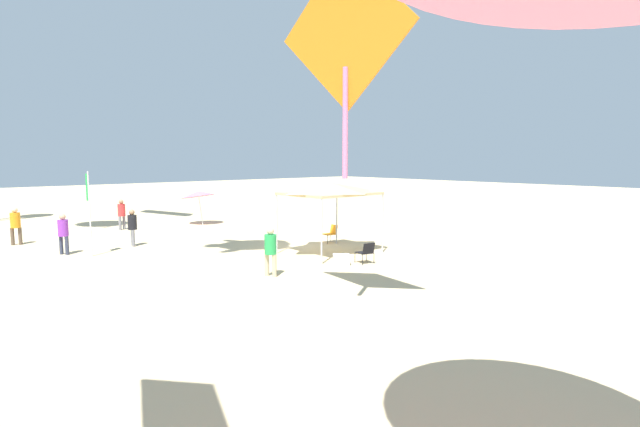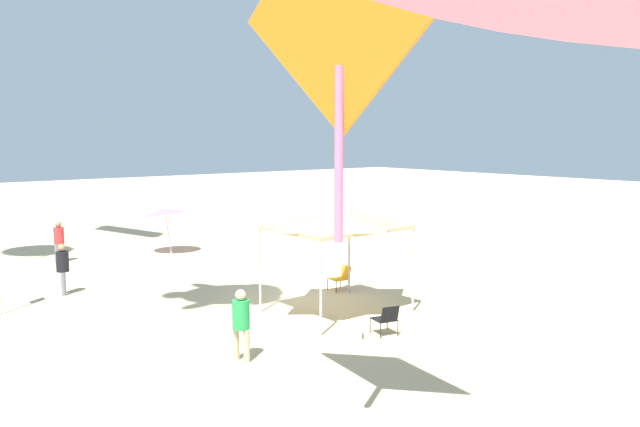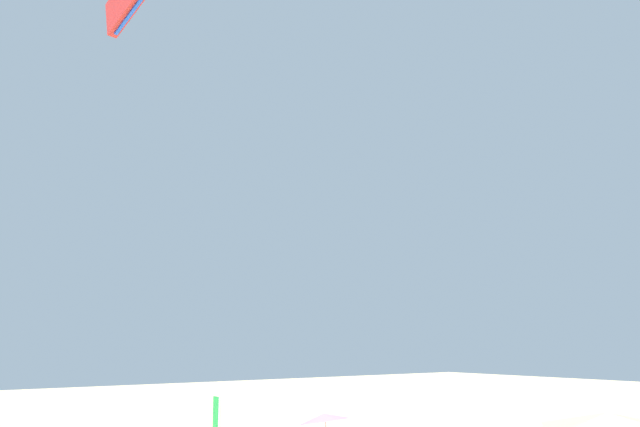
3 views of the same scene
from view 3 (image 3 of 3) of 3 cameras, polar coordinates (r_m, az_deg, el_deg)
The scene contains 2 objects.
canopy_tent at distance 20.00m, azimuth 21.87°, elevation -15.19°, with size 2.91×3.56×2.96m.
beach_umbrella at distance 28.20m, azimuth 0.33°, elevation -15.87°, with size 2.09×2.06×2.20m.
Camera 3 is at (-12.38, 17.29, 4.80)m, focal length 40.39 mm.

